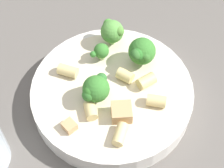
% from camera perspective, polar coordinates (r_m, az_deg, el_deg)
% --- Properties ---
extents(ground_plane, '(2.00, 2.00, 0.00)m').
position_cam_1_polar(ground_plane, '(0.55, 0.00, -2.58)').
color(ground_plane, '#5B5651').
extents(pasta_bowl, '(0.23, 0.23, 0.03)m').
position_cam_1_polar(pasta_bowl, '(0.53, 0.00, -1.46)').
color(pasta_bowl, silver).
rests_on(pasta_bowl, ground_plane).
extents(broccoli_floret_0, '(0.04, 0.04, 0.04)m').
position_cam_1_polar(broccoli_floret_0, '(0.49, -2.56, -0.77)').
color(broccoli_floret_0, '#84AD60').
rests_on(broccoli_floret_0, pasta_bowl).
extents(broccoli_floret_1, '(0.02, 0.02, 0.03)m').
position_cam_1_polar(broccoli_floret_1, '(0.54, -2.18, 4.94)').
color(broccoli_floret_1, '#9EC175').
rests_on(broccoli_floret_1, pasta_bowl).
extents(broccoli_floret_2, '(0.04, 0.03, 0.04)m').
position_cam_1_polar(broccoli_floret_2, '(0.55, 0.05, 8.06)').
color(broccoli_floret_2, '#84AD60').
rests_on(broccoli_floret_2, pasta_bowl).
extents(broccoli_floret_3, '(0.04, 0.04, 0.04)m').
position_cam_1_polar(broccoli_floret_3, '(0.53, 4.51, 4.89)').
color(broccoli_floret_3, '#93B766').
rests_on(broccoli_floret_3, pasta_bowl).
extents(rigatoni_0, '(0.03, 0.03, 0.02)m').
position_cam_1_polar(rigatoni_0, '(0.52, 2.00, 1.30)').
color(rigatoni_0, '#E0C67F').
rests_on(rigatoni_0, pasta_bowl).
extents(rigatoni_1, '(0.02, 0.03, 0.02)m').
position_cam_1_polar(rigatoni_1, '(0.52, 5.28, 0.45)').
color(rigatoni_1, '#E0C67F').
rests_on(rigatoni_1, pasta_bowl).
extents(rigatoni_2, '(0.02, 0.02, 0.02)m').
position_cam_1_polar(rigatoni_2, '(0.49, -3.27, -4.06)').
color(rigatoni_2, '#E0C67F').
rests_on(rigatoni_2, pasta_bowl).
extents(rigatoni_3, '(0.03, 0.03, 0.02)m').
position_cam_1_polar(rigatoni_3, '(0.53, -6.76, 2.00)').
color(rigatoni_3, '#E0C67F').
rests_on(rigatoni_3, pasta_bowl).
extents(rigatoni_4, '(0.03, 0.03, 0.02)m').
position_cam_1_polar(rigatoni_4, '(0.50, 6.76, -2.57)').
color(rigatoni_4, '#E0C67F').
rests_on(rigatoni_4, pasta_bowl).
extents(rigatoni_5, '(0.03, 0.03, 0.01)m').
position_cam_1_polar(rigatoni_5, '(0.47, 1.26, -7.67)').
color(rigatoni_5, '#E0C67F').
rests_on(rigatoni_5, pasta_bowl).
extents(chicken_chunk_0, '(0.02, 0.02, 0.01)m').
position_cam_1_polar(chicken_chunk_0, '(0.48, -6.50, -6.37)').
color(chicken_chunk_0, tan).
rests_on(chicken_chunk_0, pasta_bowl).
extents(chicken_chunk_1, '(0.03, 0.03, 0.02)m').
position_cam_1_polar(chicken_chunk_1, '(0.49, 0.98, -4.44)').
color(chicken_chunk_1, tan).
rests_on(chicken_chunk_1, pasta_bowl).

